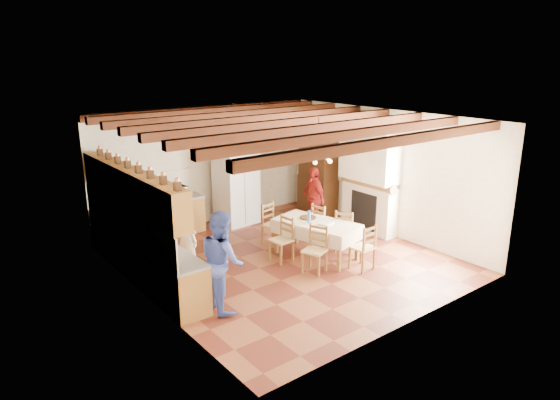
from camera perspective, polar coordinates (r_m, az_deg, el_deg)
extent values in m
cube|color=#4F1E13|center=(10.68, 0.57, -6.95)|extent=(6.00, 6.50, 0.02)
cube|color=silver|center=(9.88, 0.62, 9.35)|extent=(6.00, 6.50, 0.02)
cube|color=beige|center=(12.82, -8.51, 3.94)|extent=(6.00, 0.02, 3.00)
cube|color=beige|center=(8.01, 15.27, -4.06)|extent=(6.00, 0.02, 3.00)
cube|color=beige|center=(8.71, -15.13, -2.38)|extent=(0.02, 6.50, 3.00)
cube|color=beige|center=(12.22, 11.74, 3.16)|extent=(0.02, 6.50, 3.00)
cube|color=olive|center=(10.11, -15.42, -6.26)|extent=(0.60, 4.30, 0.86)
cube|color=olive|center=(12.17, -13.93, -2.27)|extent=(2.30, 0.60, 0.86)
cube|color=gray|center=(9.95, -15.62, -3.87)|extent=(0.62, 4.30, 0.04)
cube|color=gray|center=(12.04, -14.08, -0.24)|extent=(2.34, 0.62, 0.04)
cube|color=beige|center=(9.75, -17.30, -2.43)|extent=(0.03, 4.30, 0.60)
cube|color=beige|center=(12.21, -14.73, 1.50)|extent=(2.30, 0.03, 0.60)
cube|color=olive|center=(9.62, -16.74, 1.42)|extent=(0.35, 4.20, 0.70)
cube|color=black|center=(13.54, -2.77, 6.26)|extent=(0.34, 0.03, 0.42)
cube|color=silver|center=(12.76, -5.03, 1.47)|extent=(1.02, 0.86, 1.91)
cube|color=white|center=(10.65, 4.20, -2.64)|extent=(1.33, 1.96, 0.05)
cube|color=brown|center=(10.10, 6.77, -6.15)|extent=(0.09, 0.09, 0.74)
cube|color=brown|center=(10.70, 8.82, -4.92)|extent=(0.09, 0.09, 0.74)
cube|color=brown|center=(10.94, -0.39, -4.24)|extent=(0.09, 0.09, 0.74)
cube|color=brown|center=(11.49, 1.88, -3.22)|extent=(0.09, 0.09, 0.74)
torus|color=black|center=(10.26, 4.38, 5.27)|extent=(0.47, 0.47, 0.03)
imported|color=silver|center=(9.80, -10.61, -4.35)|extent=(0.39, 0.58, 1.59)
imported|color=#39499A|center=(8.50, -6.65, -6.91)|extent=(0.79, 0.95, 1.74)
imported|color=#A11E19|center=(12.43, 3.86, 0.26)|extent=(0.55, 0.97, 1.56)
imported|color=silver|center=(12.22, -11.74, 0.90)|extent=(0.51, 0.38, 0.26)
imported|color=#341B10|center=(12.48, -5.45, 6.28)|extent=(0.30, 0.30, 0.28)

